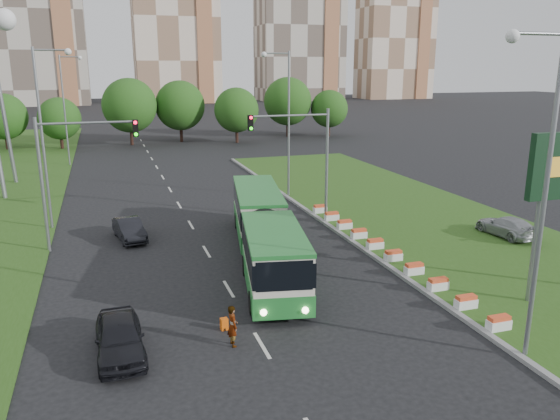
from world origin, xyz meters
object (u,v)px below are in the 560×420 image
object	(u,v)px
car_left_near	(120,337)
car_left_far	(129,229)
shopping_trolley	(224,324)
traffic_mast_median	(305,148)
car_median	(506,226)
articulated_bus	(262,231)
pedestrian	(233,326)
traffic_mast_left	(70,162)

from	to	relation	value
car_left_near	car_left_far	distance (m)	14.98
shopping_trolley	traffic_mast_median	bearing A→B (deg)	51.07
car_left_near	car_median	xyz separation A→B (m)	(24.34, 7.70, 0.04)
articulated_bus	pedestrian	size ratio (longest dim) A/B	10.12
traffic_mast_median	car_median	size ratio (longest dim) A/B	1.81
car_left_near	pedestrian	world-z (taller)	pedestrian
traffic_mast_median	pedestrian	xyz separation A→B (m)	(-8.87, -15.64, -4.50)
car_left_far	car_left_near	bearing A→B (deg)	-103.96
car_left_near	pedestrian	size ratio (longest dim) A/B	2.59
traffic_mast_median	shopping_trolley	bearing A→B (deg)	-122.11
traffic_mast_median	shopping_trolley	distance (m)	17.54
car_left_near	car_median	distance (m)	25.53
car_median	shopping_trolley	world-z (taller)	car_median
traffic_mast_median	articulated_bus	distance (m)	8.88
pedestrian	traffic_mast_left	bearing A→B (deg)	18.52
traffic_mast_median	pedestrian	size ratio (longest dim) A/B	4.69
car_left_near	shopping_trolley	distance (m)	4.35
car_left_near	car_left_far	bearing A→B (deg)	84.30
car_left_far	traffic_mast_median	bearing A→B (deg)	-9.13
traffic_mast_median	shopping_trolley	world-z (taller)	traffic_mast_median
articulated_bus	pedestrian	distance (m)	10.07
car_median	car_left_far	bearing A→B (deg)	-21.82
traffic_mast_left	car_median	bearing A→B (deg)	-13.51
articulated_bus	car_left_far	size ratio (longest dim) A/B	4.18
traffic_mast_left	articulated_bus	world-z (taller)	traffic_mast_left
articulated_bus	car_median	world-z (taller)	articulated_bus
car_left_near	shopping_trolley	bearing A→B (deg)	9.55
car_median	pedestrian	bearing A→B (deg)	17.98
car_left_near	traffic_mast_left	bearing A→B (deg)	96.73
car_left_near	car_median	bearing A→B (deg)	16.21
car_left_far	shopping_trolley	size ratio (longest dim) A/B	7.97
shopping_trolley	articulated_bus	bearing A→B (deg)	56.64
traffic_mast_median	articulated_bus	xyz separation A→B (m)	(-5.01, -6.38, -3.61)
car_left_near	shopping_trolley	world-z (taller)	car_left_near
articulated_bus	shopping_trolley	xyz separation A→B (m)	(-3.91, -7.84, -1.48)
traffic_mast_median	articulated_bus	bearing A→B (deg)	-128.12
car_median	shopping_trolley	xyz separation A→B (m)	(-20.10, -6.89, -0.54)
traffic_mast_left	pedestrian	bearing A→B (deg)	-66.77
traffic_mast_left	pedestrian	size ratio (longest dim) A/B	4.69
traffic_mast_left	shopping_trolley	size ratio (longest dim) A/B	15.43
car_left_far	pedestrian	xyz separation A→B (m)	(3.15, -15.54, 0.17)
traffic_mast_median	shopping_trolley	xyz separation A→B (m)	(-8.92, -14.22, -5.09)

